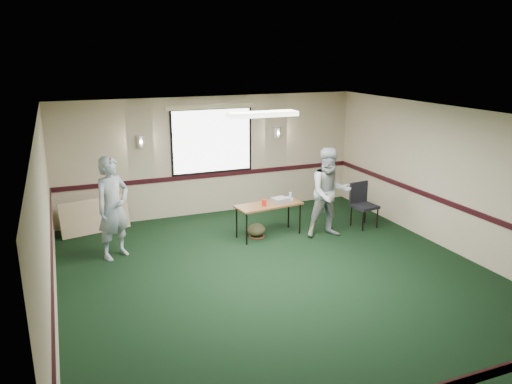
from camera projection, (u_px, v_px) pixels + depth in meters
name	position (u px, v px, depth m)	size (l,w,h in m)	color
ground	(285.00, 282.00, 8.20)	(8.00, 8.00, 0.00)	black
room_shell	(240.00, 162.00, 9.66)	(8.00, 8.02, 8.00)	tan
folding_table	(269.00, 206.00, 10.10)	(1.41, 0.71, 0.68)	brown
projector	(280.00, 200.00, 10.17)	(0.30, 0.25, 0.10)	#9998A1
game_console	(287.00, 199.00, 10.35)	(0.20, 0.16, 0.05)	silver
red_cup	(264.00, 203.00, 9.94)	(0.09, 0.09, 0.13)	red
water_bottle	(290.00, 197.00, 10.26)	(0.05, 0.05, 0.18)	#88C4E0
duffel_bag	(256.00, 230.00, 10.20)	(0.38, 0.29, 0.27)	#413F25
cable_coil	(257.00, 236.00, 10.21)	(0.31, 0.31, 0.02)	red
folded_table	(95.00, 216.00, 10.35)	(1.41, 0.06, 0.73)	tan
conference_chair	(362.00, 201.00, 10.71)	(0.52, 0.54, 0.95)	black
person_left	(113.00, 208.00, 8.96)	(0.69, 0.45, 1.89)	#405F8C
person_right	(330.00, 193.00, 10.00)	(0.89, 0.69, 1.83)	#7B99BF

